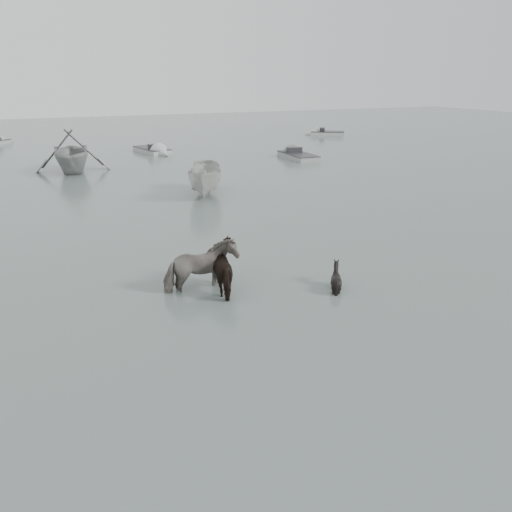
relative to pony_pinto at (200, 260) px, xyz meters
name	(u,v)px	position (x,y,z in m)	size (l,w,h in m)	color
ground	(223,327)	(-0.22, -2.45, -0.89)	(140.00, 140.00, 0.00)	#4D5C58
pony_pinto	(200,260)	(0.00, 0.00, 0.00)	(0.97, 2.12, 1.79)	black
pony_dark	(230,263)	(0.81, -0.28, -0.10)	(1.57, 1.35, 1.58)	black
pony_black	(336,270)	(3.66, -1.47, -0.35)	(0.88, 0.99, 1.09)	black
rowboat_trail	(71,149)	(-1.93, 21.23, 0.53)	(4.68, 5.43, 2.86)	gray
boat_small	(206,177)	(3.95, 11.73, -0.03)	(1.69, 4.49, 1.74)	#ADAEA9
skiff_port	(298,154)	(13.88, 20.22, -0.52)	(5.53, 1.60, 0.75)	gray
skiff_mid	(152,148)	(4.55, 27.58, -0.52)	(5.43, 1.60, 0.75)	#A7AAA7
skiff_star	(328,131)	(23.88, 32.65, -0.52)	(4.68, 1.60, 0.75)	beige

